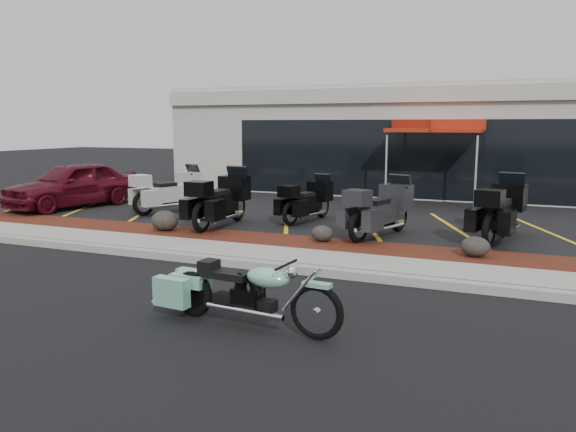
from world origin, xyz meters
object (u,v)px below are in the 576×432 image
at_px(popup_canopy, 437,127).
at_px(touring_white, 192,187).
at_px(traffic_cone, 381,201).
at_px(hero_cruiser, 317,303).
at_px(parked_car, 72,185).

bearing_deg(popup_canopy, touring_white, -148.37).
bearing_deg(touring_white, traffic_cone, -48.15).
height_order(touring_white, popup_canopy, popup_canopy).
height_order(hero_cruiser, touring_white, touring_white).
relative_size(traffic_cone, popup_canopy, 0.17).
bearing_deg(parked_car, popup_canopy, 41.53).
bearing_deg(parked_car, traffic_cone, 32.33).
xyz_separation_m(touring_white, popup_canopy, (6.42, 4.33, 1.72)).
xyz_separation_m(traffic_cone, popup_canopy, (1.23, 2.34, 2.15)).
distance_m(traffic_cone, popup_canopy, 3.40).
relative_size(touring_white, popup_canopy, 0.78).
bearing_deg(hero_cruiser, parked_car, 151.61).
height_order(traffic_cone, popup_canopy, popup_canopy).
bearing_deg(hero_cruiser, touring_white, 135.67).
height_order(hero_cruiser, parked_car, parked_car).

